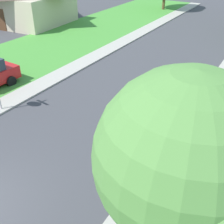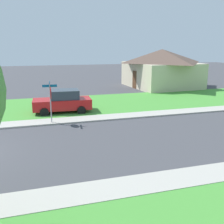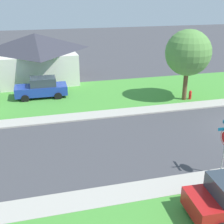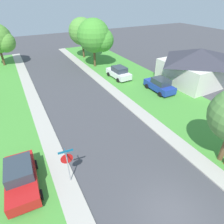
% 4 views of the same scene
% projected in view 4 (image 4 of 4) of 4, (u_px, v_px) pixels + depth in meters
% --- Properties ---
extents(ground_plane, '(120.00, 120.00, 0.00)m').
position_uv_depth(ground_plane, '(171.00, 215.00, 10.94)').
color(ground_plane, '#424247').
extents(sidewalk_east, '(1.40, 56.00, 0.10)m').
position_uv_depth(sidewalk_east, '(129.00, 103.00, 21.78)').
color(sidewalk_east, '#ADA89E').
rests_on(sidewalk_east, ground).
extents(lawn_east, '(8.00, 56.00, 0.08)m').
position_uv_depth(lawn_east, '(161.00, 95.00, 23.65)').
color(lawn_east, '#479338').
rests_on(lawn_east, ground).
extents(sidewalk_west, '(1.40, 56.00, 0.10)m').
position_uv_depth(sidewalk_west, '(44.00, 126.00, 18.04)').
color(sidewalk_west, '#ADA89E').
rests_on(sidewalk_west, ground).
extents(stop_sign_far_corner, '(0.92, 0.92, 2.77)m').
position_uv_depth(stop_sign_far_corner, '(67.00, 161.00, 11.89)').
color(stop_sign_far_corner, '#9E9EA3').
rests_on(stop_sign_far_corner, ground).
extents(car_red_driveway_right, '(2.19, 4.38, 1.76)m').
position_uv_depth(car_red_driveway_right, '(21.00, 177.00, 12.09)').
color(car_red_driveway_right, red).
rests_on(car_red_driveway_right, ground).
extents(car_white_near_corner, '(2.18, 4.38, 1.76)m').
position_uv_depth(car_white_near_corner, '(119.00, 73.00, 27.80)').
color(car_white_near_corner, white).
rests_on(car_white_near_corner, ground).
extents(car_blue_kerbside_mid, '(2.09, 4.33, 1.76)m').
position_uv_depth(car_blue_kerbside_mid, '(160.00, 85.00, 24.07)').
color(car_blue_kerbside_mid, '#1E389E').
rests_on(car_blue_kerbside_mid, ground).
extents(tree_across_right, '(5.51, 5.13, 7.53)m').
position_uv_depth(tree_across_right, '(96.00, 37.00, 30.17)').
color(tree_across_right, brown).
rests_on(tree_across_right, ground).
extents(tree_corner_large, '(5.10, 4.75, 7.10)m').
position_uv_depth(tree_corner_large, '(84.00, 32.00, 34.76)').
color(tree_corner_large, brown).
rests_on(tree_corner_large, ground).
extents(house_right_setback, '(9.31, 8.16, 4.60)m').
position_uv_depth(house_right_setback, '(198.00, 65.00, 25.92)').
color(house_right_setback, silver).
rests_on(house_right_setback, ground).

